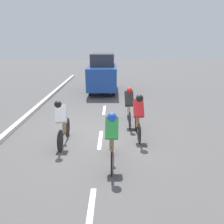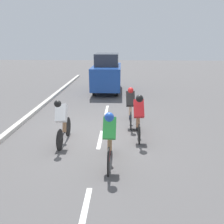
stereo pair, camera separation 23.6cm
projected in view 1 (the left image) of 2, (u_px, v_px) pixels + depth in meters
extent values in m
plane|color=#565454|center=(101.00, 135.00, 7.50)|extent=(60.00, 60.00, 0.00)
cube|color=white|center=(90.00, 213.00, 4.11)|extent=(0.12, 1.40, 0.01)
cube|color=white|center=(100.00, 139.00, 7.15)|extent=(0.12, 1.40, 0.01)
cube|color=white|center=(104.00, 110.00, 10.19)|extent=(0.12, 1.40, 0.01)
cube|color=beige|center=(3.00, 137.00, 7.15)|extent=(0.20, 26.29, 0.14)
cylinder|color=black|center=(136.00, 123.00, 7.73)|extent=(0.03, 0.64, 0.64)
cylinder|color=black|center=(139.00, 134.00, 6.81)|extent=(0.03, 0.64, 0.64)
cylinder|color=black|center=(138.00, 128.00, 7.27)|extent=(0.04, 0.97, 0.04)
cylinder|color=black|center=(137.00, 120.00, 7.37)|extent=(0.04, 0.04, 0.42)
cylinder|color=green|center=(138.00, 124.00, 7.29)|extent=(0.07, 0.07, 0.16)
cylinder|color=#9E704C|center=(138.00, 122.00, 7.28)|extent=(0.12, 0.23, 0.36)
cube|color=red|center=(139.00, 108.00, 6.96)|extent=(0.34, 0.49, 0.59)
sphere|color=black|center=(140.00, 98.00, 6.62)|extent=(0.23, 0.23, 0.23)
cylinder|color=black|center=(128.00, 111.00, 8.93)|extent=(0.03, 0.65, 0.65)
cylinder|color=black|center=(130.00, 120.00, 7.95)|extent=(0.03, 0.65, 0.65)
cylinder|color=navy|center=(129.00, 116.00, 8.44)|extent=(0.04, 1.04, 0.04)
cylinder|color=navy|center=(129.00, 109.00, 8.55)|extent=(0.04, 0.04, 0.42)
cylinder|color=white|center=(129.00, 113.00, 8.46)|extent=(0.07, 0.07, 0.16)
cylinder|color=beige|center=(129.00, 111.00, 8.46)|extent=(0.12, 0.23, 0.36)
cube|color=black|center=(129.00, 99.00, 8.13)|extent=(0.34, 0.48, 0.59)
sphere|color=red|center=(129.00, 90.00, 7.80)|extent=(0.21, 0.21, 0.21)
cylinder|color=black|center=(112.00, 143.00, 6.14)|extent=(0.03, 0.70, 0.70)
cylinder|color=black|center=(111.00, 161.00, 5.19)|extent=(0.03, 0.70, 0.70)
cylinder|color=red|center=(112.00, 151.00, 5.66)|extent=(0.04, 1.00, 0.04)
cylinder|color=red|center=(112.00, 141.00, 5.76)|extent=(0.04, 0.04, 0.42)
cylinder|color=#1999D8|center=(112.00, 147.00, 5.68)|extent=(0.07, 0.07, 0.16)
cylinder|color=#9E704C|center=(112.00, 144.00, 5.68)|extent=(0.12, 0.23, 0.36)
cube|color=green|center=(112.00, 128.00, 5.35)|extent=(0.33, 0.47, 0.56)
sphere|color=blue|center=(112.00, 117.00, 5.03)|extent=(0.22, 0.22, 0.22)
cylinder|color=black|center=(67.00, 127.00, 7.30)|extent=(0.03, 0.65, 0.65)
cylinder|color=black|center=(60.00, 141.00, 6.31)|extent=(0.03, 0.65, 0.65)
cylinder|color=black|center=(64.00, 134.00, 6.80)|extent=(0.04, 1.04, 0.04)
cylinder|color=black|center=(65.00, 125.00, 6.91)|extent=(0.04, 0.04, 0.42)
cylinder|color=white|center=(64.00, 130.00, 6.82)|extent=(0.07, 0.07, 0.16)
cylinder|color=#9E704C|center=(64.00, 127.00, 6.82)|extent=(0.12, 0.23, 0.36)
cube|color=white|center=(61.00, 114.00, 6.50)|extent=(0.36, 0.47, 0.57)
sphere|color=black|center=(58.00, 104.00, 6.17)|extent=(0.21, 0.21, 0.21)
cylinder|color=black|center=(114.00, 90.00, 12.71)|extent=(0.14, 0.64, 0.64)
cylinder|color=black|center=(90.00, 90.00, 12.72)|extent=(0.14, 0.64, 0.64)
cylinder|color=black|center=(114.00, 83.00, 14.96)|extent=(0.14, 0.64, 0.64)
cylinder|color=black|center=(94.00, 83.00, 14.97)|extent=(0.14, 0.64, 0.64)
cube|color=#1E479E|center=(103.00, 76.00, 13.64)|extent=(1.70, 3.81, 1.30)
cube|color=#2D333D|center=(103.00, 59.00, 13.51)|extent=(1.39, 2.09, 0.72)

